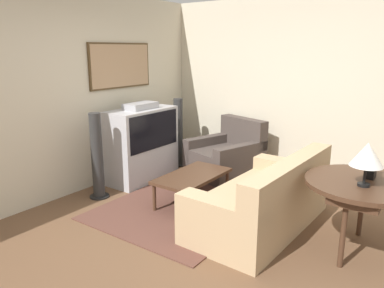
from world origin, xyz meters
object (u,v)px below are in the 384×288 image
Objects in this scene: armchair at (226,157)px; mantel_clock at (371,168)px; tv at (142,144)px; speaker_tower_left at (97,158)px; speaker_tower_right at (178,134)px; coffee_table at (193,177)px; couch at (264,202)px; table_lamp at (367,155)px; console_table at (363,188)px.

mantel_clock reaches higher than armchair.
tv is 1.34m from armchair.
speaker_tower_left is (-0.87, -0.01, -0.01)m from tv.
speaker_tower_right is at bearing 0.00° from speaker_tower_left.
coffee_table is 0.92× the size of speaker_tower_right.
tv is at bearing -98.04° from couch.
couch is at bearing -100.03° from tv.
coffee_table is at bearing -63.91° from speaker_tower_left.
coffee_table is 1.66m from speaker_tower_right.
armchair is at bearing 58.21° from table_lamp.
mantel_clock is 3.25m from speaker_tower_left.
mantel_clock is (0.19, -1.00, 0.53)m from couch.
coffee_table is at bearing -62.67° from armchair.
speaker_tower_left reaches higher than mantel_clock.
armchair is at bearing 63.65° from mantel_clock.
tv is at bearing 74.76° from coffee_table.
armchair is 1.25m from coffee_table.
table_lamp reaches higher than coffee_table.
mantel_clock is (0.28, -0.00, -0.20)m from table_lamp.
couch is at bearing -93.96° from coffee_table.
mantel_clock is at bearing -9.22° from armchair.
armchair is 2.56m from mantel_clock.
tv is 0.87m from speaker_tower_right.
tv reaches higher than table_lamp.
coffee_table is at bearing 89.30° from console_table.
coffee_table is at bearing -91.96° from couch.
mantel_clock reaches higher than console_table.
tv reaches higher than speaker_tower_right.
mantel_clock reaches higher than couch.
console_table is at bearing -96.13° from tv.
speaker_tower_right is (1.21, 3.14, -0.12)m from console_table.
mantel_clock is 0.16× the size of speaker_tower_right.
console_table is at bearing -111.10° from speaker_tower_right.
mantel_clock is at bearing -93.53° from tv.
armchair is at bearing 60.55° from console_table.
console_table is 3.19m from speaker_tower_left.
speaker_tower_left reaches higher than coffee_table.
tv is 0.99× the size of armchair.
console_table is 5.77× the size of mantel_clock.
couch is 1.64× the size of speaker_tower_left.
speaker_tower_right is at bearing 66.92° from table_lamp.
speaker_tower_right reaches higher than console_table.
coffee_table is 2.08m from mantel_clock.
armchair is 1.11× the size of console_table.
tv reaches higher than coffee_table.
table_lamp is 2.19× the size of mantel_clock.
couch reaches higher than coffee_table.
speaker_tower_left is (-1.79, 0.92, 0.26)m from armchair.
speaker_tower_left is (-0.68, 3.17, -0.28)m from mantel_clock.
speaker_tower_right is at bearing 68.90° from console_table.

